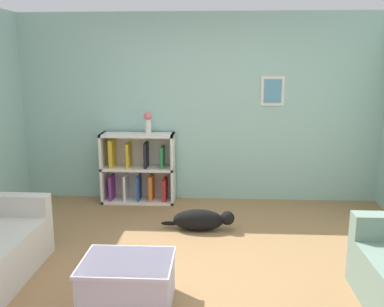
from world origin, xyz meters
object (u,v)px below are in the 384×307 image
Objects in this scene: coffee_table at (128,281)px; dog at (201,220)px; bookshelf at (138,169)px; vase at (148,121)px.

coffee_table is 1.70m from dog.
bookshelf reaches higher than coffee_table.
bookshelf is 2.69m from coffee_table.
vase reaches higher than dog.
dog is at bearing 71.51° from coffee_table.
bookshelf is at bearing 131.39° from dog.
vase is at bearing 126.89° from dog.
bookshelf is at bearing 98.21° from coffee_table.
coffee_table is at bearing -108.49° from dog.
dog is (0.92, -1.04, -0.34)m from bookshelf.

